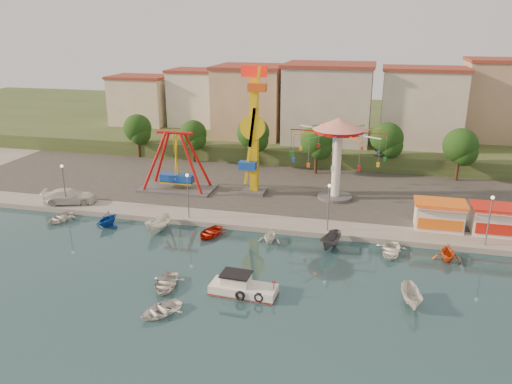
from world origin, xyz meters
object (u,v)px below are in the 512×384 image
(pirate_ship_ride, at_px, (176,162))
(rowboat_a, at_px, (166,284))
(wave_swinger, at_px, (338,140))
(cabin_motorboat, at_px, (242,288))
(van, at_px, (69,196))
(skiff, at_px, (412,297))
(kamikaze_tower, at_px, (254,134))

(pirate_ship_ride, bearing_deg, rowboat_a, -70.22)
(pirate_ship_ride, relative_size, wave_swinger, 0.86)
(cabin_motorboat, bearing_deg, pirate_ship_ride, 125.96)
(pirate_ship_ride, bearing_deg, van, -142.93)
(pirate_ship_ride, bearing_deg, cabin_motorboat, -56.73)
(skiff, relative_size, van, 0.60)
(cabin_motorboat, bearing_deg, wave_swinger, 79.97)
(pirate_ship_ride, xyz_separation_m, rowboat_a, (8.66, -24.07, -3.99))
(pirate_ship_ride, xyz_separation_m, wave_swinger, (21.02, 1.37, 3.80))
(cabin_motorboat, distance_m, van, 30.47)
(cabin_motorboat, bearing_deg, rowboat_a, -172.33)
(wave_swinger, distance_m, cabin_motorboat, 26.61)
(pirate_ship_ride, height_order, cabin_motorboat, pirate_ship_ride)
(rowboat_a, xyz_separation_m, van, (-19.64, 15.77, 1.11))
(pirate_ship_ride, relative_size, cabin_motorboat, 1.73)
(kamikaze_tower, relative_size, cabin_motorboat, 2.85)
(kamikaze_tower, xyz_separation_m, wave_swinger, (10.48, 0.71, -0.41))
(wave_swinger, distance_m, van, 34.10)
(pirate_ship_ride, height_order, kamikaze_tower, kamikaze_tower)
(van, bearing_deg, kamikaze_tower, -87.62)
(skiff, bearing_deg, kamikaze_tower, 120.66)
(kamikaze_tower, bearing_deg, van, -157.39)
(pirate_ship_ride, xyz_separation_m, skiff, (29.39, -21.85, -3.66))
(kamikaze_tower, bearing_deg, wave_swinger, 3.85)
(rowboat_a, bearing_deg, cabin_motorboat, -2.19)
(wave_swinger, bearing_deg, kamikaze_tower, -176.15)
(wave_swinger, height_order, van, wave_swinger)
(kamikaze_tower, distance_m, van, 24.37)
(pirate_ship_ride, height_order, wave_swinger, wave_swinger)
(kamikaze_tower, height_order, van, kamikaze_tower)
(rowboat_a, xyz_separation_m, skiff, (20.74, 2.22, 0.32))
(wave_swinger, xyz_separation_m, skiff, (8.37, -23.22, -7.46))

